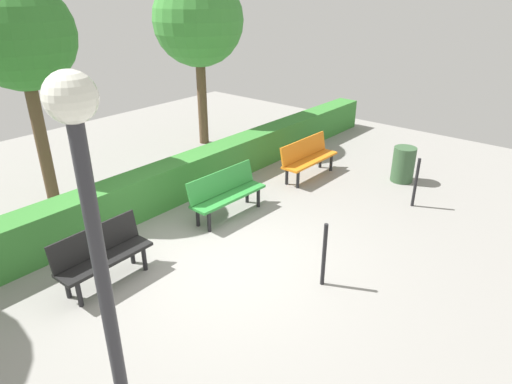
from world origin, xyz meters
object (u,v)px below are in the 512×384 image
object	(u,v)px
bench_green	(226,192)
lamp_post	(91,214)
bench_orange	(308,156)
tree_mid	(20,37)
tree_near	(198,21)
trash_bin	(403,164)
bench_black	(102,253)

from	to	relation	value
bench_green	lamp_post	xyz separation A→B (m)	(3.99, 2.49, 1.98)
bench_orange	tree_mid	world-z (taller)	tree_mid
bench_orange	bench_green	world-z (taller)	same
bench_orange	tree_near	bearing A→B (deg)	-91.95
bench_green	tree_mid	world-z (taller)	tree_mid
tree_mid	trash_bin	size ratio (longest dim) A/B	5.32
tree_near	tree_mid	xyz separation A→B (m)	(4.54, 0.32, -0.01)
tree_near	tree_mid	world-z (taller)	tree_near
tree_near	lamp_post	xyz separation A→B (m)	(6.73, 5.93, -0.71)
bench_orange	trash_bin	distance (m)	2.11
bench_green	trash_bin	distance (m)	4.15
tree_mid	trash_bin	world-z (taller)	tree_mid
bench_orange	bench_black	distance (m)	5.23
bench_black	tree_mid	size ratio (longest dim) A/B	0.34
tree_mid	trash_bin	distance (m)	7.94
bench_green	tree_near	bearing A→B (deg)	-126.66
bench_green	lamp_post	bearing A→B (deg)	33.88
tree_near	lamp_post	world-z (taller)	tree_near
bench_orange	trash_bin	xyz separation A→B (m)	(-1.15, 1.77, -0.09)
bench_green	tree_near	world-z (taller)	tree_near
bench_orange	lamp_post	world-z (taller)	lamp_post
bench_green	bench_black	xyz separation A→B (m)	(2.68, 0.07, -0.00)
lamp_post	tree_mid	bearing A→B (deg)	-111.25
lamp_post	bench_black	bearing A→B (deg)	-118.43
bench_green	tree_mid	distance (m)	4.49
tree_near	tree_mid	size ratio (longest dim) A/B	1.04
bench_orange	lamp_post	bearing A→B (deg)	21.06
bench_orange	bench_black	world-z (taller)	same
bench_green	trash_bin	bearing A→B (deg)	154.93
tree_near	trash_bin	size ratio (longest dim) A/B	5.54
tree_mid	lamp_post	world-z (taller)	tree_mid
lamp_post	trash_bin	bearing A→B (deg)	-175.43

